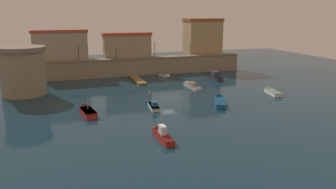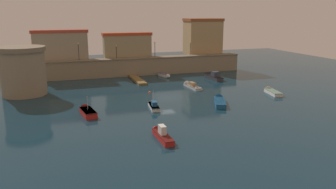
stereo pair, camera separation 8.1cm
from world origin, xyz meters
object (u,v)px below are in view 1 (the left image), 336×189
moored_boat_0 (190,85)px  mooring_buoy_0 (150,93)px  moored_boat_7 (153,105)px  moored_boat_5 (271,91)px  quay_lamp_2 (155,47)px  moored_boat_1 (220,101)px  moored_boat_3 (165,75)px  fortress_tower (23,71)px  moored_boat_2 (212,76)px  quay_lamp_0 (78,49)px  quay_lamp_3 (190,46)px  quay_lamp_1 (116,50)px  moored_boat_4 (87,111)px  moored_boat_6 (161,134)px

moored_boat_0 → mooring_buoy_0: bearing=101.9°
moored_boat_7 → moored_boat_5: bearing=-77.7°
quay_lamp_2 → moored_boat_1: size_ratio=0.51×
moored_boat_7 → moored_boat_3: bearing=-15.7°
fortress_tower → moored_boat_2: size_ratio=1.18×
fortress_tower → quay_lamp_0: fortress_tower is taller
quay_lamp_0 → mooring_buoy_0: quay_lamp_0 is taller
quay_lamp_3 → moored_boat_3: bearing=-151.2°
quay_lamp_1 → moored_boat_2: bearing=-26.6°
quay_lamp_1 → moored_boat_3: bearing=-22.9°
mooring_buoy_0 → moored_boat_4: bearing=-140.8°
moored_boat_2 → moored_boat_4: 35.07m
moored_boat_5 → mooring_buoy_0: size_ratio=11.79×
quay_lamp_2 → moored_boat_4: (-18.99, -28.79, -6.14)m
moored_boat_5 → moored_boat_1: bearing=115.4°
moored_boat_3 → quay_lamp_0: bearing=-116.3°
moored_boat_6 → quay_lamp_0: bearing=7.6°
moored_boat_5 → moored_boat_7: size_ratio=1.07×
moored_boat_7 → moored_boat_6: bearing=174.6°
moored_boat_2 → moored_boat_3: 10.93m
quay_lamp_3 → moored_boat_2: size_ratio=0.46×
quay_lamp_3 → moored_boat_7: bearing=-122.1°
quay_lamp_0 → moored_boat_1: size_ratio=0.55×
quay_lamp_0 → moored_boat_1: (20.44, -29.41, -6.36)m
quay_lamp_0 → quay_lamp_3: size_ratio=1.14×
fortress_tower → quay_lamp_2: bearing=24.1°
moored_boat_2 → moored_boat_5: bearing=-167.5°
quay_lamp_1 → moored_boat_2: quay_lamp_1 is taller
fortress_tower → quay_lamp_1: size_ratio=2.87×
quay_lamp_2 → moored_boat_5: 30.68m
moored_boat_6 → mooring_buoy_0: bearing=-13.4°
quay_lamp_1 → moored_boat_7: quay_lamp_1 is taller
quay_lamp_3 → moored_boat_3: quay_lamp_3 is taller
moored_boat_5 → mooring_buoy_0: bearing=81.0°
moored_boat_4 → quay_lamp_0: bearing=-10.9°
quay_lamp_1 → moored_boat_0: quay_lamp_1 is taller
quay_lamp_2 → moored_boat_2: size_ratio=0.49×
moored_boat_0 → quay_lamp_0: bearing=49.1°
moored_boat_1 → moored_boat_6: (-14.00, -12.04, 0.09)m
moored_boat_5 → moored_boat_6: (-26.35, -15.41, 0.11)m
fortress_tower → quay_lamp_2: fortress_tower is taller
quay_lamp_1 → moored_boat_2: 22.97m
quay_lamp_3 → moored_boat_2: bearing=-82.1°
moored_boat_5 → moored_boat_4: bearing=104.7°
moored_boat_0 → moored_boat_5: bearing=-131.2°
mooring_buoy_0 → quay_lamp_2: bearing=70.8°
quay_lamp_1 → moored_boat_3: (10.47, -4.43, -5.86)m
fortress_tower → moored_boat_2: fortress_tower is taller
fortress_tower → moored_boat_6: (17.24, -28.66, -3.98)m
quay_lamp_2 → moored_boat_6: size_ratio=0.57×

